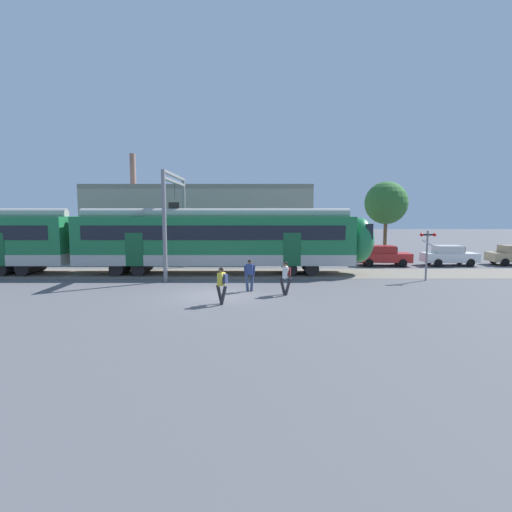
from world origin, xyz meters
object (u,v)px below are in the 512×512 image
Objects in this scene: pedestrian_navy at (250,273)px; parked_car_white at (450,255)px; pedestrian_yellow at (223,282)px; pedestrian_white at (287,275)px; parked_car_red at (384,256)px; crossing_signal at (428,247)px.

pedestrian_navy is 0.41× the size of parked_car_white.
pedestrian_yellow and pedestrian_white have the same top height.
pedestrian_yellow reaches higher than parked_car_red.
parked_car_red is 6.93m from crossing_signal.
crossing_signal is at bearing -86.49° from parked_car_red.
pedestrian_white is at bearing -127.03° from parked_car_red.
pedestrian_yellow reaches higher than parked_car_white.
pedestrian_navy is at bearing -146.32° from parked_car_white.
pedestrian_navy is 2.03m from pedestrian_white.
parked_car_red is 1.01× the size of parked_car_white.
parked_car_white is (16.36, 13.09, -0.21)m from pedestrian_yellow.
pedestrian_white is 0.41× the size of parked_car_white.
parked_car_red is (8.29, 10.99, -0.21)m from pedestrian_white.
crossing_signal is at bearing -124.21° from parked_car_white.
pedestrian_yellow is at bearing -145.76° from pedestrian_white.
pedestrian_navy reaches higher than parked_car_red.
pedestrian_navy is 0.56× the size of crossing_signal.
pedestrian_yellow is 13.28m from crossing_signal.
pedestrian_white is at bearing -154.32° from crossing_signal.
pedestrian_yellow is at bearing -152.00° from crossing_signal.
pedestrian_navy is at bearing 68.35° from pedestrian_yellow.
pedestrian_yellow and pedestrian_navy have the same top height.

